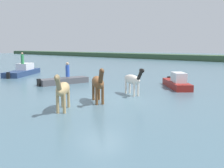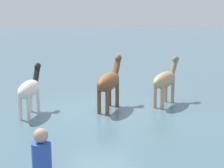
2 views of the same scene
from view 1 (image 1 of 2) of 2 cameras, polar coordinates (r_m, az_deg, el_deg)
The scene contains 9 objects.
ground_plane at distance 13.77m, azimuth -2.32°, elevation -4.04°, with size 204.85×204.85×0.00m, color #476675.
horse_chestnut_trailing at distance 13.34m, azimuth -3.26°, elevation 0.29°, with size 2.30×1.80×1.98m.
horse_lead at distance 11.85m, azimuth -11.35°, elevation -1.24°, with size 1.88×2.02×1.86m.
horse_gray_outer at distance 15.48m, azimuth 4.80°, elevation 1.00°, with size 2.22×1.20×1.76m.
boat_tender_starboard at distance 20.60m, azimuth -11.10°, elevation 0.50°, with size 1.90×4.32×0.72m.
boat_motor_center at distance 28.14m, azimuth -19.86°, elevation 2.65°, with size 4.82×5.66×1.38m.
boat_skiff_near at distance 18.91m, azimuth 14.74°, elevation 0.10°, with size 3.65×3.74×1.32m.
person_watcher_seated at distance 20.49m, azimuth -10.24°, elevation 3.19°, with size 0.32×0.32×1.19m.
person_boatman_standing at distance 27.72m, azimuth -20.01°, elevation 5.55°, with size 0.32×0.32×1.19m.
Camera 1 is at (9.41, -9.58, 3.03)m, focal length 39.56 mm.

